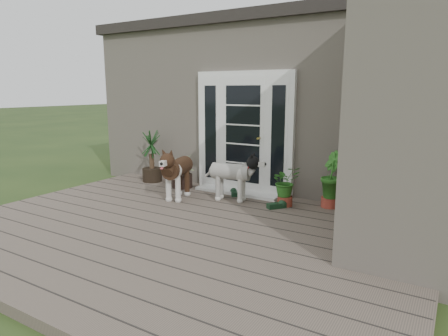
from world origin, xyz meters
The scene contains 16 objects.
deck centered at (0.00, 0.40, 0.06)m, with size 6.20×4.60×0.12m, color #6B5B4C.
house_main centered at (0.00, 4.65, 1.55)m, with size 7.40×4.00×3.10m, color #665E54.
roof_main centered at (0.00, 4.65, 3.20)m, with size 7.60×4.20×0.20m, color #2D2826.
house_wing centered at (2.90, 1.50, 1.55)m, with size 1.60×2.40×3.10m, color #665E54.
door_unit centered at (-0.20, 2.60, 1.19)m, with size 1.90×0.14×2.15m, color white.
door_step centered at (-0.20, 2.40, 0.14)m, with size 1.60×0.40×0.05m, color white.
brindle_dog centered at (-0.90, 1.57, 0.51)m, with size 0.40×0.94×0.78m, color #402717, non-canonical shape.
white_dog centered at (-0.07, 1.93, 0.48)m, with size 0.37×0.86×0.72m, color beige, non-canonical shape.
spider_plant centered at (-1.31, 2.22, 0.46)m, with size 0.64×0.64×0.69m, color #A2BD74, non-canonical shape.
yucca centered at (-2.14, 2.31, 0.65)m, with size 0.73×0.73×1.06m, color black, non-canonical shape.
herb_a centered at (0.83, 2.10, 0.40)m, with size 0.45×0.45×0.57m, color #18561C.
herb_b centered at (1.46, 2.40, 0.45)m, with size 0.44×0.44×0.67m, color #1F5819.
herb_c centered at (2.11, 2.40, 0.41)m, with size 0.37×0.37×0.58m, color #265117.
sapling centered at (2.23, 1.83, 1.01)m, with size 0.52×0.52×1.78m, color #154C19, non-canonical shape.
clog_left centered at (-0.18, 2.23, 0.16)m, with size 0.14×0.30×0.09m, color #13311C, non-canonical shape.
clog_right centered at (0.77, 1.91, 0.17)m, with size 0.16×0.34×0.10m, color #14321C, non-canonical shape.
Camera 1 is at (3.12, -3.58, 1.94)m, focal length 31.47 mm.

